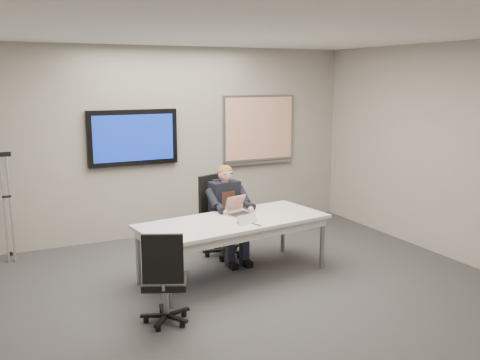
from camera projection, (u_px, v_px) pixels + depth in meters
name	position (u px, v px, depth m)	size (l,w,h in m)	color
floor	(259.00, 308.00, 5.54)	(6.00, 6.00, 0.02)	#39393C
ceiling	(262.00, 29.00, 5.01)	(6.00, 6.00, 0.02)	white
wall_back	(166.00, 142.00, 7.93)	(6.00, 0.02, 2.80)	#9A948B
wall_right	(476.00, 156.00, 6.56)	(0.02, 6.00, 2.80)	#9A948B
conference_table	(234.00, 226.00, 6.33)	(2.36, 1.24, 0.70)	white
tv_display	(133.00, 138.00, 7.65)	(1.30, 0.09, 0.80)	black
whiteboard	(259.00, 129.00, 8.54)	(1.25, 0.08, 1.10)	gray
office_chair_far	(221.00, 231.00, 7.13)	(0.67, 0.67, 1.08)	black
office_chair_near	(165.00, 295.00, 5.12)	(0.60, 0.60, 0.95)	black
seated_person	(230.00, 223.00, 6.89)	(0.41, 0.69, 1.24)	#1E2233
crutch	(7.00, 204.00, 6.90)	(0.20, 0.37, 1.47)	#9B9DA2
laptop	(238.00, 210.00, 6.56)	(0.36, 0.37, 0.22)	silver
name_tent	(247.00, 219.00, 6.16)	(0.26, 0.07, 0.10)	white
pen	(256.00, 224.00, 6.09)	(0.01, 0.01, 0.14)	black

